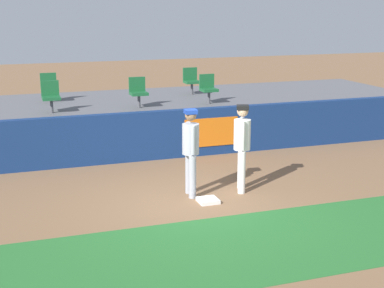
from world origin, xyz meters
The scene contains 12 objects.
ground_plane centered at (0.00, 0.00, 0.00)m, with size 60.00×60.00×0.00m, color brown.
grass_foreground_strip centered at (0.00, -2.29, 0.00)m, with size 18.00×2.80×0.01m, color #26662B.
first_base centered at (0.26, -0.03, 0.04)m, with size 0.40×0.40×0.08m, color white.
player_fielder_home centered at (1.22, 0.45, 1.09)m, with size 0.50×0.53×1.88m.
player_runner_visitor centered at (0.07, 0.50, 1.07)m, with size 0.39×0.52×1.85m.
field_wall centered at (0.01, 3.57, 0.64)m, with size 18.00×0.26×1.27m.
bleacher_platform centered at (0.00, 6.14, 0.57)m, with size 18.00×4.80×1.13m, color #59595E.
seat_back_right centered at (2.27, 6.81, 1.61)m, with size 0.46×0.44×0.84m.
seat_front_right centered at (2.16, 5.01, 1.60)m, with size 0.45×0.44×0.84m.
seat_front_center centered at (0.08, 5.01, 1.61)m, with size 0.46×0.44×0.84m.
seat_front_left centered at (-2.30, 5.01, 1.61)m, with size 0.47×0.44×0.84m.
seat_back_left centered at (-2.17, 6.81, 1.61)m, with size 0.47×0.44×0.84m.
Camera 1 is at (-3.68, -10.39, 3.96)m, focal length 53.43 mm.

